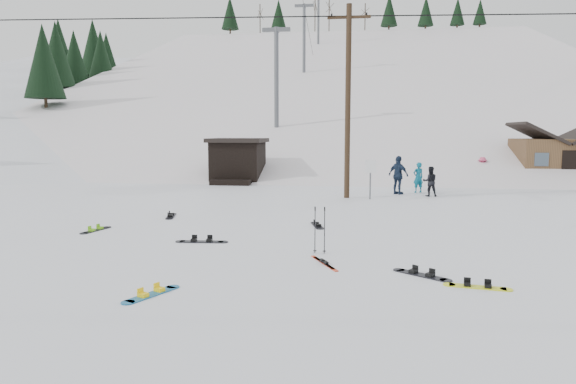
# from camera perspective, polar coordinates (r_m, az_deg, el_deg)

# --- Properties ---
(ground) EXTENTS (200.00, 200.00, 0.00)m
(ground) POSITION_cam_1_polar(r_m,az_deg,el_deg) (11.32, -5.68, -9.45)
(ground) COLOR white
(ground) RESTS_ON ground
(ski_slope) EXTENTS (60.00, 85.24, 65.97)m
(ski_slope) POSITION_cam_1_polar(r_m,az_deg,el_deg) (67.34, 5.59, -6.33)
(ski_slope) COLOR white
(ski_slope) RESTS_ON ground
(ridge_left) EXTENTS (47.54, 95.03, 58.38)m
(ridge_left) POSITION_cam_1_polar(r_m,az_deg,el_deg) (71.55, -25.00, -5.34)
(ridge_left) COLOR white
(ridge_left) RESTS_ON ground
(treeline_left) EXTENTS (20.00, 64.00, 10.00)m
(treeline_left) POSITION_cam_1_polar(r_m,az_deg,el_deg) (62.50, -27.93, 3.04)
(treeline_left) COLOR black
(treeline_left) RESTS_ON ground
(treeline_crest) EXTENTS (50.00, 6.00, 10.00)m
(treeline_crest) POSITION_cam_1_polar(r_m,az_deg,el_deg) (96.65, 6.45, 4.79)
(treeline_crest) COLOR black
(treeline_crest) RESTS_ON ski_slope
(utility_pole) EXTENTS (2.00, 0.26, 9.00)m
(utility_pole) POSITION_cam_1_polar(r_m,az_deg,el_deg) (24.62, 6.68, 10.24)
(utility_pole) COLOR #3A2819
(utility_pole) RESTS_ON ground
(trail_sign) EXTENTS (0.50, 0.09, 1.85)m
(trail_sign) POSITION_cam_1_polar(r_m,az_deg,el_deg) (24.22, 9.15, 2.19)
(trail_sign) COLOR #595B60
(trail_sign) RESTS_ON ground
(lift_hut) EXTENTS (3.40, 4.10, 2.75)m
(lift_hut) POSITION_cam_1_polar(r_m,az_deg,el_deg) (32.46, -5.59, 3.53)
(lift_hut) COLOR black
(lift_hut) RESTS_ON ground
(lift_tower_near) EXTENTS (2.20, 0.36, 8.00)m
(lift_tower_near) POSITION_cam_1_polar(r_m,az_deg,el_deg) (41.37, -1.29, 13.24)
(lift_tower_near) COLOR #595B60
(lift_tower_near) RESTS_ON ski_slope
(lift_tower_mid) EXTENTS (2.20, 0.36, 8.00)m
(lift_tower_mid) POSITION_cam_1_polar(r_m,az_deg,el_deg) (61.94, 1.81, 17.13)
(lift_tower_mid) COLOR #595B60
(lift_tower_mid) RESTS_ON ski_slope
(lift_tower_far) EXTENTS (2.20, 0.36, 8.00)m
(lift_tower_far) POSITION_cam_1_polar(r_m,az_deg,el_deg) (82.75, 3.40, 19.05)
(lift_tower_far) COLOR #595B60
(lift_tower_far) RESTS_ON ski_slope
(cabin) EXTENTS (5.39, 4.40, 3.77)m
(cabin) POSITION_cam_1_polar(r_m,az_deg,el_deg) (36.76, 27.74, 3.34)
(cabin) COLOR brown
(cabin) RESTS_ON ground
(hero_snowboard) EXTENTS (0.74, 1.29, 0.10)m
(hero_snowboard) POSITION_cam_1_polar(r_m,az_deg,el_deg) (10.46, -14.94, -10.87)
(hero_snowboard) COLOR #186A9D
(hero_snowboard) RESTS_ON ground
(hero_skis) EXTENTS (0.76, 1.42, 0.08)m
(hero_skis) POSITION_cam_1_polar(r_m,az_deg,el_deg) (12.45, 4.03, -7.83)
(hero_skis) COLOR red
(hero_skis) RESTS_ON ground
(ski_poles) EXTENTS (0.34, 0.09, 1.22)m
(ski_poles) POSITION_cam_1_polar(r_m,az_deg,el_deg) (13.35, 3.55, -4.18)
(ski_poles) COLOR black
(ski_poles) RESTS_ON ground
(board_scatter_a) EXTENTS (1.52, 0.39, 0.11)m
(board_scatter_a) POSITION_cam_1_polar(r_m,az_deg,el_deg) (14.96, -9.57, -5.41)
(board_scatter_a) COLOR black
(board_scatter_a) RESTS_ON ground
(board_scatter_b) EXTENTS (0.54, 1.40, 0.10)m
(board_scatter_b) POSITION_cam_1_polar(r_m,az_deg,el_deg) (19.64, -12.87, -2.60)
(board_scatter_b) COLOR black
(board_scatter_b) RESTS_ON ground
(board_scatter_c) EXTENTS (0.47, 1.34, 0.10)m
(board_scatter_c) POSITION_cam_1_polar(r_m,az_deg,el_deg) (17.58, -20.57, -3.95)
(board_scatter_c) COLOR black
(board_scatter_c) RESTS_ON ground
(board_scatter_d) EXTENTS (1.19, 0.96, 0.10)m
(board_scatter_d) POSITION_cam_1_polar(r_m,az_deg,el_deg) (11.79, 14.63, -8.86)
(board_scatter_d) COLOR black
(board_scatter_d) RESTS_ON ground
(board_scatter_e) EXTENTS (1.33, 0.43, 0.09)m
(board_scatter_e) POSITION_cam_1_polar(r_m,az_deg,el_deg) (11.26, 20.31, -9.81)
(board_scatter_e) COLOR #F4FD1C
(board_scatter_e) RESTS_ON ground
(board_scatter_f) EXTENTS (0.54, 1.34, 0.10)m
(board_scatter_f) POSITION_cam_1_polar(r_m,az_deg,el_deg) (17.29, 3.27, -3.70)
(board_scatter_f) COLOR black
(board_scatter_f) RESTS_ON ground
(skier_teal) EXTENTS (0.68, 0.58, 1.57)m
(skier_teal) POSITION_cam_1_polar(r_m,az_deg,el_deg) (27.50, 14.27, 1.58)
(skier_teal) COLOR #0C617B
(skier_teal) RESTS_ON ground
(skier_dark) EXTENTS (0.75, 0.60, 1.47)m
(skier_dark) POSITION_cam_1_polar(r_m,az_deg,el_deg) (26.02, 15.50, 1.14)
(skier_dark) COLOR black
(skier_dark) RESTS_ON ground
(skier_pink) EXTENTS (1.05, 0.64, 1.57)m
(skier_pink) POSITION_cam_1_polar(r_m,az_deg,el_deg) (34.58, 20.76, 2.36)
(skier_pink) COLOR #D64B75
(skier_pink) RESTS_ON ground
(skier_navy) EXTENTS (1.18, 1.09, 1.95)m
(skier_navy) POSITION_cam_1_polar(r_m,az_deg,el_deg) (26.47, 12.17, 1.85)
(skier_navy) COLOR #192840
(skier_navy) RESTS_ON ground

